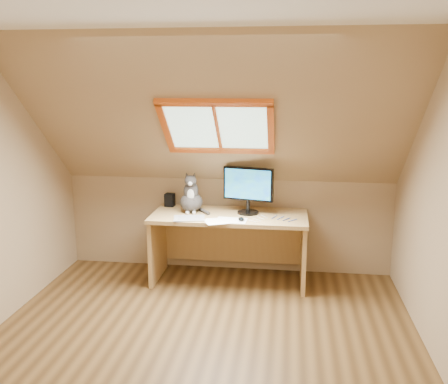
# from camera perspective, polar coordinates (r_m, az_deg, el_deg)

# --- Properties ---
(ground) EXTENTS (3.50, 3.50, 0.00)m
(ground) POSITION_cam_1_polar(r_m,az_deg,el_deg) (4.05, -2.91, -17.53)
(ground) COLOR brown
(ground) RESTS_ON ground
(room_shell) EXTENTS (3.52, 3.52, 2.41)m
(room_shell) POSITION_cam_1_polar(r_m,az_deg,el_deg) (3.46, -3.45, 2.60)
(room_shell) COLOR #A18660
(room_shell) RESTS_ON ground
(desk) EXTENTS (1.56, 0.68, 0.71)m
(desk) POSITION_cam_1_polar(r_m,az_deg,el_deg) (5.15, 0.69, -4.74)
(desk) COLOR tan
(desk) RESTS_ON ground
(monitor) EXTENTS (0.51, 0.22, 0.48)m
(monitor) POSITION_cam_1_polar(r_m,az_deg,el_deg) (5.00, 2.78, 0.55)
(monitor) COLOR black
(monitor) RESTS_ON desk
(cat) EXTENTS (0.26, 0.30, 0.42)m
(cat) POSITION_cam_1_polar(r_m,az_deg,el_deg) (5.11, -3.78, -0.62)
(cat) COLOR #413B39
(cat) RESTS_ON desk
(desk_speaker) EXTENTS (0.10, 0.10, 0.14)m
(desk_speaker) POSITION_cam_1_polar(r_m,az_deg,el_deg) (5.37, -6.22, -0.90)
(desk_speaker) COLOR black
(desk_speaker) RESTS_ON desk
(graphics_tablet) EXTENTS (0.33, 0.26, 0.01)m
(graphics_tablet) POSITION_cam_1_polar(r_m,az_deg,el_deg) (4.87, -4.00, -3.02)
(graphics_tablet) COLOR #B2B2B7
(graphics_tablet) RESTS_ON desk
(mouse) EXTENTS (0.07, 0.11, 0.03)m
(mouse) POSITION_cam_1_polar(r_m,az_deg,el_deg) (4.80, 1.98, -3.12)
(mouse) COLOR black
(mouse) RESTS_ON desk
(papers) EXTENTS (0.35, 0.30, 0.01)m
(papers) POSITION_cam_1_polar(r_m,az_deg,el_deg) (4.78, -0.13, -3.34)
(papers) COLOR white
(papers) RESTS_ON desk
(cables) EXTENTS (0.51, 0.26, 0.01)m
(cables) POSITION_cam_1_polar(r_m,az_deg,el_deg) (4.88, 5.71, -3.06)
(cables) COLOR silver
(cables) RESTS_ON desk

